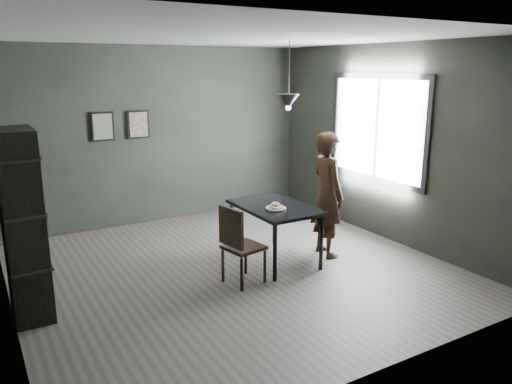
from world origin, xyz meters
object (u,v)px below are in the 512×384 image
cafe_table (275,212)px  shelf_unit (23,226)px  white_plate (276,209)px  woman (327,194)px  pendant_lamp (288,101)px  wood_chair (238,241)px

cafe_table → shelf_unit: 2.93m
white_plate → cafe_table: bearing=61.3°
woman → pendant_lamp: size_ratio=1.93×
woman → wood_chair: size_ratio=1.78×
wood_chair → pendant_lamp: bearing=15.8°
white_plate → shelf_unit: 2.85m
cafe_table → wood_chair: bearing=-152.2°
white_plate → wood_chair: 0.75m
cafe_table → white_plate: size_ratio=5.22×
white_plate → shelf_unit: bearing=176.7°
cafe_table → white_plate: bearing=-118.7°
cafe_table → white_plate: white_plate is taller
wood_chair → shelf_unit: shelf_unit is taller
woman → wood_chair: 1.53m
shelf_unit → wood_chair: bearing=-10.9°
shelf_unit → pendant_lamp: 3.36m
cafe_table → pendant_lamp: size_ratio=1.39×
wood_chair → shelf_unit: 2.25m
white_plate → woman: 0.81m
woman → pendant_lamp: pendant_lamp is taller
wood_chair → shelf_unit: (-2.17, 0.41, 0.42)m
cafe_table → woman: woman is taller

